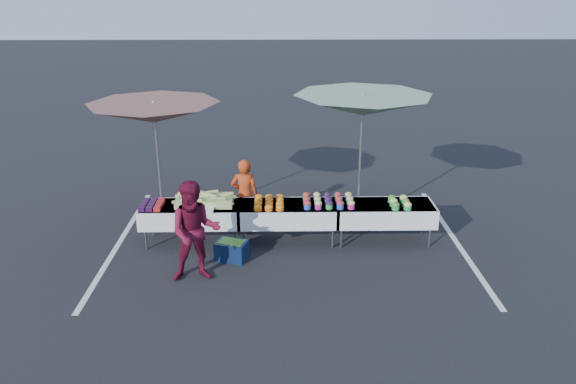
{
  "coord_description": "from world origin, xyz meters",
  "views": [
    {
      "loc": [
        -0.15,
        -9.68,
        4.63
      ],
      "look_at": [
        0.0,
        0.0,
        1.0
      ],
      "focal_mm": 35.0,
      "sensor_mm": 36.0,
      "label": 1
    }
  ],
  "objects_px": {
    "table_center": "(288,213)",
    "storage_bin": "(232,250)",
    "umbrella_right": "(363,106)",
    "table_right": "(384,212)",
    "vendor": "(245,195)",
    "customer": "(195,232)",
    "table_left": "(192,213)",
    "umbrella_left": "(154,114)"
  },
  "relations": [
    {
      "from": "vendor",
      "to": "customer",
      "type": "xyz_separation_m",
      "value": [
        -0.69,
        -1.96,
        0.12
      ]
    },
    {
      "from": "table_center",
      "to": "storage_bin",
      "type": "height_order",
      "value": "table_center"
    },
    {
      "from": "vendor",
      "to": "umbrella_right",
      "type": "distance_m",
      "value": 2.83
    },
    {
      "from": "table_left",
      "to": "umbrella_right",
      "type": "bearing_deg",
      "value": 12.73
    },
    {
      "from": "customer",
      "to": "umbrella_right",
      "type": "bearing_deg",
      "value": 28.07
    },
    {
      "from": "table_center",
      "to": "customer",
      "type": "bearing_deg",
      "value": -137.09
    },
    {
      "from": "customer",
      "to": "storage_bin",
      "type": "relative_size",
      "value": 2.74
    },
    {
      "from": "customer",
      "to": "umbrella_right",
      "type": "height_order",
      "value": "umbrella_right"
    },
    {
      "from": "table_right",
      "to": "vendor",
      "type": "relative_size",
      "value": 1.27
    },
    {
      "from": "customer",
      "to": "umbrella_left",
      "type": "height_order",
      "value": "umbrella_left"
    },
    {
      "from": "table_left",
      "to": "customer",
      "type": "distance_m",
      "value": 1.47
    },
    {
      "from": "vendor",
      "to": "umbrella_left",
      "type": "distance_m",
      "value": 2.3
    },
    {
      "from": "table_right",
      "to": "storage_bin",
      "type": "bearing_deg",
      "value": -165.67
    },
    {
      "from": "table_center",
      "to": "umbrella_left",
      "type": "distance_m",
      "value": 3.13
    },
    {
      "from": "table_left",
      "to": "storage_bin",
      "type": "distance_m",
      "value": 1.14
    },
    {
      "from": "table_left",
      "to": "table_center",
      "type": "distance_m",
      "value": 1.8
    },
    {
      "from": "umbrella_left",
      "to": "storage_bin",
      "type": "bearing_deg",
      "value": -43.94
    },
    {
      "from": "table_center",
      "to": "storage_bin",
      "type": "distance_m",
      "value": 1.3
    },
    {
      "from": "umbrella_right",
      "to": "storage_bin",
      "type": "bearing_deg",
      "value": -149.22
    },
    {
      "from": "storage_bin",
      "to": "table_right",
      "type": "bearing_deg",
      "value": 32.71
    },
    {
      "from": "umbrella_right",
      "to": "storage_bin",
      "type": "xyz_separation_m",
      "value": [
        -2.42,
        -1.44,
        -2.26
      ]
    },
    {
      "from": "table_right",
      "to": "table_left",
      "type": "bearing_deg",
      "value": 180.0
    },
    {
      "from": "umbrella_right",
      "to": "storage_bin",
      "type": "distance_m",
      "value": 3.62
    },
    {
      "from": "table_right",
      "to": "umbrella_right",
      "type": "bearing_deg",
      "value": 117.83
    },
    {
      "from": "vendor",
      "to": "storage_bin",
      "type": "xyz_separation_m",
      "value": [
        -0.17,
        -1.27,
        -0.55
      ]
    },
    {
      "from": "table_left",
      "to": "vendor",
      "type": "bearing_deg",
      "value": 29.7
    },
    {
      "from": "table_right",
      "to": "storage_bin",
      "type": "height_order",
      "value": "table_right"
    },
    {
      "from": "table_right",
      "to": "umbrella_left",
      "type": "height_order",
      "value": "umbrella_left"
    },
    {
      "from": "table_center",
      "to": "umbrella_right",
      "type": "relative_size",
      "value": 0.67
    },
    {
      "from": "storage_bin",
      "to": "customer",
      "type": "bearing_deg",
      "value": -108.0
    },
    {
      "from": "table_right",
      "to": "umbrella_left",
      "type": "relative_size",
      "value": 0.69
    },
    {
      "from": "table_right",
      "to": "umbrella_left",
      "type": "distance_m",
      "value": 4.69
    },
    {
      "from": "table_left",
      "to": "storage_bin",
      "type": "height_order",
      "value": "table_left"
    },
    {
      "from": "table_right",
      "to": "vendor",
      "type": "height_order",
      "value": "vendor"
    },
    {
      "from": "customer",
      "to": "storage_bin",
      "type": "distance_m",
      "value": 1.1
    },
    {
      "from": "table_right",
      "to": "customer",
      "type": "distance_m",
      "value": 3.62
    },
    {
      "from": "table_center",
      "to": "vendor",
      "type": "bearing_deg",
      "value": 146.66
    },
    {
      "from": "table_right",
      "to": "umbrella_right",
      "type": "distance_m",
      "value": 2.03
    },
    {
      "from": "table_center",
      "to": "vendor",
      "type": "distance_m",
      "value": 1.01
    },
    {
      "from": "table_center",
      "to": "table_right",
      "type": "bearing_deg",
      "value": 0.0
    },
    {
      "from": "umbrella_left",
      "to": "table_center",
      "type": "bearing_deg",
      "value": -16.09
    },
    {
      "from": "customer",
      "to": "storage_bin",
      "type": "xyz_separation_m",
      "value": [
        0.51,
        0.7,
        -0.68
      ]
    }
  ]
}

